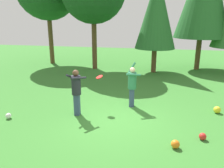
# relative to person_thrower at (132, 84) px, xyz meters

# --- Properties ---
(ground_plane) EXTENTS (40.00, 40.00, 0.00)m
(ground_plane) POSITION_rel_person_thrower_xyz_m (-0.41, -1.43, -0.99)
(ground_plane) COLOR #387A2D
(person_thrower) EXTENTS (0.61, 0.62, 1.82)m
(person_thrower) POSITION_rel_person_thrower_xyz_m (0.00, 0.00, 0.00)
(person_thrower) COLOR #38476B
(person_thrower) RESTS_ON ground_plane
(person_catcher) EXTENTS (0.75, 0.76, 1.74)m
(person_catcher) POSITION_rel_person_thrower_xyz_m (-1.90, -1.26, 0.05)
(person_catcher) COLOR #38476B
(person_catcher) RESTS_ON ground_plane
(frisbee) EXTENTS (0.37, 0.37, 0.13)m
(frisbee) POSITION_rel_person_thrower_xyz_m (-1.24, -0.46, 0.32)
(frisbee) COLOR red
(ball_yellow) EXTENTS (0.27, 0.27, 0.27)m
(ball_yellow) POSITION_rel_person_thrower_xyz_m (3.31, -0.01, -0.85)
(ball_yellow) COLOR yellow
(ball_yellow) RESTS_ON ground_plane
(ball_red) EXTENTS (0.22, 0.22, 0.22)m
(ball_red) POSITION_rel_person_thrower_xyz_m (2.42, -2.21, -0.88)
(ball_red) COLOR red
(ball_red) RESTS_ON ground_plane
(ball_white) EXTENTS (0.21, 0.21, 0.21)m
(ball_white) POSITION_rel_person_thrower_xyz_m (-4.24, -2.11, -0.88)
(ball_white) COLOR white
(ball_white) RESTS_ON ground_plane
(ball_orange) EXTENTS (0.24, 0.24, 0.24)m
(ball_orange) POSITION_rel_person_thrower_xyz_m (1.59, -2.85, -0.86)
(ball_orange) COLOR orange
(ball_orange) RESTS_ON ground_plane
(tree_center) EXTENTS (2.62, 2.62, 6.27)m
(tree_center) POSITION_rel_person_thrower_xyz_m (0.68, 6.46, 2.93)
(tree_center) COLOR brown
(tree_center) RESTS_ON ground_plane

